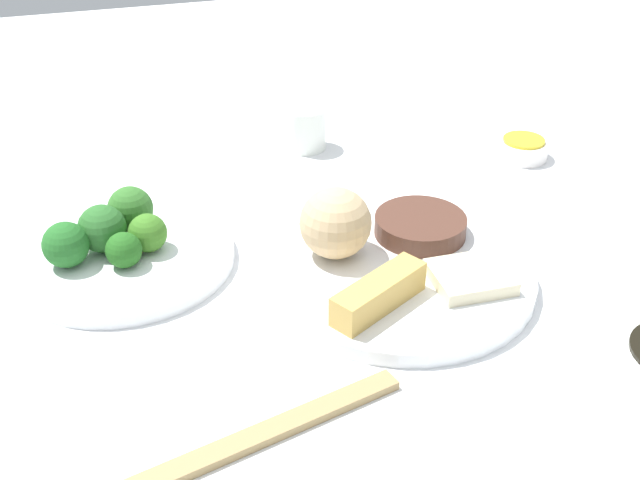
% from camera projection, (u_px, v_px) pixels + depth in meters
% --- Properties ---
extents(tabletop, '(2.20, 2.20, 0.02)m').
position_uv_depth(tabletop, '(421.00, 274.00, 0.85)').
color(tabletop, white).
rests_on(tabletop, ground).
extents(main_plate, '(0.28, 0.28, 0.02)m').
position_uv_depth(main_plate, '(400.00, 274.00, 0.81)').
color(main_plate, white).
rests_on(main_plate, tabletop).
extents(rice_scoop, '(0.07, 0.07, 0.07)m').
position_uv_depth(rice_scoop, '(335.00, 223.00, 0.81)').
color(rice_scoop, tan).
rests_on(rice_scoop, main_plate).
extents(spring_roll, '(0.11, 0.08, 0.03)m').
position_uv_depth(spring_roll, '(379.00, 294.00, 0.75)').
color(spring_roll, tan).
rests_on(spring_roll, main_plate).
extents(crab_rangoon_wonton, '(0.08, 0.07, 0.01)m').
position_uv_depth(crab_rangoon_wonton, '(470.00, 277.00, 0.78)').
color(crab_rangoon_wonton, beige).
rests_on(crab_rangoon_wonton, main_plate).
extents(stir_fry_heap, '(0.10, 0.10, 0.02)m').
position_uv_depth(stir_fry_heap, '(420.00, 226.00, 0.86)').
color(stir_fry_heap, '#4D2E23').
rests_on(stir_fry_heap, main_plate).
extents(broccoli_plate, '(0.23, 0.23, 0.01)m').
position_uv_depth(broccoli_plate, '(124.00, 257.00, 0.84)').
color(broccoli_plate, white).
rests_on(broccoli_plate, tabletop).
extents(broccoli_floret_0, '(0.04, 0.04, 0.04)m').
position_uv_depth(broccoli_floret_0, '(124.00, 250.00, 0.81)').
color(broccoli_floret_0, '#215C1B').
rests_on(broccoli_floret_0, broccoli_plate).
extents(broccoli_floret_1, '(0.05, 0.05, 0.05)m').
position_uv_depth(broccoli_floret_1, '(130.00, 209.00, 0.87)').
color(broccoli_floret_1, '#306927').
rests_on(broccoli_floret_1, broccoli_plate).
extents(broccoli_floret_2, '(0.05, 0.05, 0.05)m').
position_uv_depth(broccoli_floret_2, '(102.00, 229.00, 0.83)').
color(broccoli_floret_2, '#296328').
rests_on(broccoli_floret_2, broccoli_plate).
extents(broccoli_floret_3, '(0.04, 0.04, 0.04)m').
position_uv_depth(broccoli_floret_3, '(148.00, 233.00, 0.83)').
color(broccoli_floret_3, '#3A7422').
rests_on(broccoli_floret_3, broccoli_plate).
extents(broccoli_floret_5, '(0.05, 0.05, 0.05)m').
position_uv_depth(broccoli_floret_5, '(66.00, 245.00, 0.81)').
color(broccoli_floret_5, '#216123').
rests_on(broccoli_floret_5, broccoli_plate).
extents(sauce_ramekin_hot_mustard, '(0.07, 0.07, 0.02)m').
position_uv_depth(sauce_ramekin_hot_mustard, '(523.00, 150.00, 1.06)').
color(sauce_ramekin_hot_mustard, white).
rests_on(sauce_ramekin_hot_mustard, tabletop).
extents(sauce_ramekin_hot_mustard_liquid, '(0.05, 0.05, 0.00)m').
position_uv_depth(sauce_ramekin_hot_mustard_liquid, '(524.00, 140.00, 1.05)').
color(sauce_ramekin_hot_mustard_liquid, yellow).
rests_on(sauce_ramekin_hot_mustard_liquid, sauce_ramekin_hot_mustard).
extents(teacup, '(0.06, 0.06, 0.06)m').
position_uv_depth(teacup, '(305.00, 128.00, 1.08)').
color(teacup, white).
rests_on(teacup, tabletop).
extents(chopsticks_pair, '(0.23, 0.08, 0.01)m').
position_uv_depth(chopsticks_pair, '(272.00, 431.00, 0.63)').
color(chopsticks_pair, '#9D8252').
rests_on(chopsticks_pair, tabletop).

